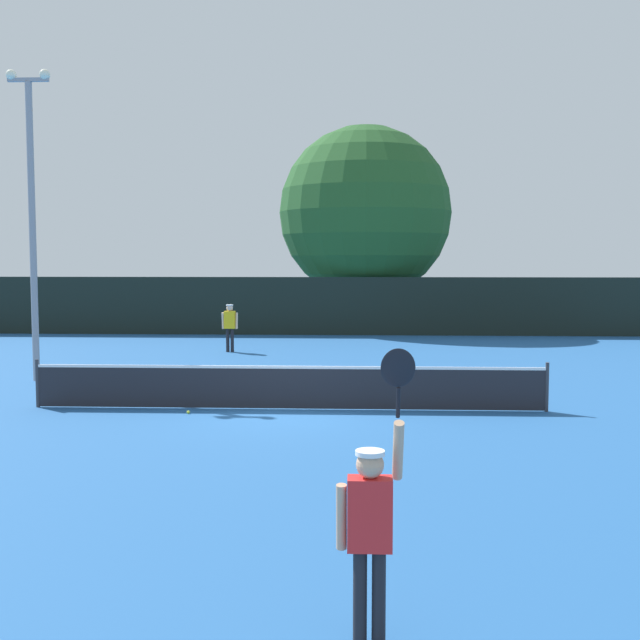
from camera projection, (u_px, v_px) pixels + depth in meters
name	position (u px, v px, depth m)	size (l,w,h in m)	color
ground_plane	(288.00, 409.00, 17.14)	(120.00, 120.00, 0.00)	#235693
tennis_net	(288.00, 386.00, 17.10)	(11.28, 0.08, 1.07)	#232328
perimeter_fence	(322.00, 306.00, 33.64)	(37.74, 0.12, 2.50)	black
player_serving	(371.00, 516.00, 6.62)	(0.67, 0.40, 2.55)	red
player_receiving	(230.00, 323.00, 27.55)	(0.57, 0.25, 1.68)	yellow
tennis_ball	(188.00, 412.00, 16.64)	(0.07, 0.07, 0.07)	#CCE033
light_pole	(32.00, 206.00, 20.82)	(1.18, 0.28, 8.27)	gray
large_tree	(365.00, 213.00, 36.48)	(8.05, 8.05, 9.47)	brown
parked_car_near	(165.00, 309.00, 39.15)	(2.45, 4.42, 1.69)	navy
parked_car_mid	(507.00, 305.00, 42.03)	(2.19, 4.32, 1.69)	red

